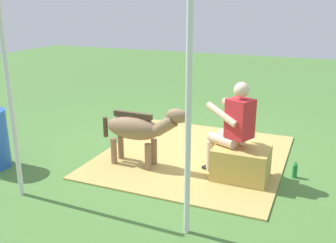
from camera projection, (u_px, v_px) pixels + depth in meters
ground_plane at (184, 154)px, 6.10m from camera, size 24.00×24.00×0.00m
hay_patch at (193, 156)px, 6.00m from camera, size 2.72×2.92×0.02m
hay_bale at (241, 164)px, 5.16m from camera, size 0.73×0.56×0.46m
person_seated at (233, 125)px, 5.11m from camera, size 0.72×0.58×1.34m
pony_standing at (139, 129)px, 5.48m from camera, size 1.35×0.33×0.94m
soda_bottle at (295, 169)px, 5.25m from camera, size 0.07×0.07×0.24m
tent_pole_left at (188, 115)px, 3.66m from camera, size 0.06×0.06×2.56m
tent_pole_right at (10, 95)px, 4.45m from camera, size 0.06×0.06×2.56m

